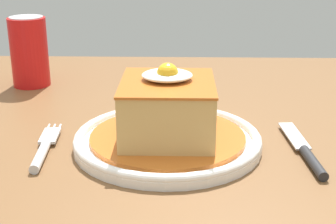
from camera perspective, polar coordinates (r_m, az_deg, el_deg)
name	(u,v)px	position (r m, az deg, el deg)	size (l,w,h in m)	color
dining_table	(146,201)	(0.73, -2.60, -10.26)	(1.21, 0.90, 0.73)	brown
main_plate	(168,140)	(0.64, -0.05, -3.24)	(0.24, 0.24, 0.02)	white
sandwich_meal	(168,112)	(0.62, -0.05, -0.02)	(0.20, 0.20, 0.10)	#B75B1E
fork	(44,149)	(0.64, -14.19, -4.18)	(0.03, 0.14, 0.01)	silver
knife	(307,154)	(0.63, 15.80, -4.71)	(0.03, 0.17, 0.01)	#262628
soda_can	(29,52)	(0.92, -15.75, 6.73)	(0.07, 0.07, 0.12)	red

